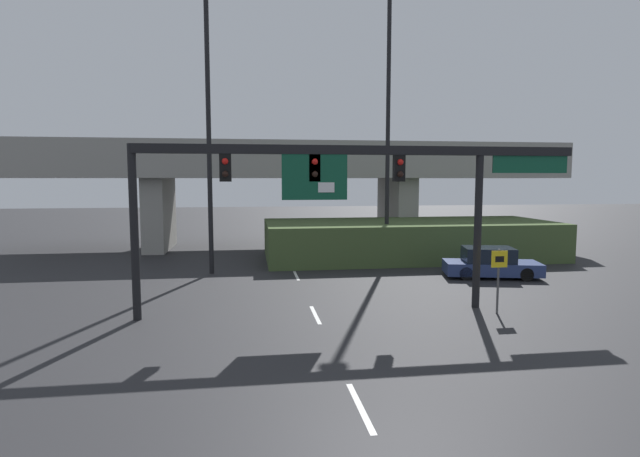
{
  "coord_description": "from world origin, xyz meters",
  "views": [
    {
      "loc": [
        -2.27,
        -7.93,
        4.83
      ],
      "look_at": [
        0.0,
        8.12,
        3.22
      ],
      "focal_mm": 28.0,
      "sensor_mm": 36.0,
      "label": 1
    }
  ],
  "objects_px": {
    "speed_limit_sign": "(499,272)",
    "parked_sedan_near_right": "(490,263)",
    "highway_light_pole_far": "(388,118)",
    "signal_gantry": "(347,178)",
    "highway_light_pole_near": "(208,98)"
  },
  "relations": [
    {
      "from": "parked_sedan_near_right",
      "to": "highway_light_pole_far",
      "type": "bearing_deg",
      "value": 141.3
    },
    {
      "from": "signal_gantry",
      "to": "parked_sedan_near_right",
      "type": "distance_m",
      "value": 10.73
    },
    {
      "from": "highway_light_pole_near",
      "to": "parked_sedan_near_right",
      "type": "height_order",
      "value": "highway_light_pole_near"
    },
    {
      "from": "highway_light_pole_near",
      "to": "highway_light_pole_far",
      "type": "xyz_separation_m",
      "value": [
        9.79,
        2.03,
        -0.55
      ]
    },
    {
      "from": "parked_sedan_near_right",
      "to": "speed_limit_sign",
      "type": "bearing_deg",
      "value": -101.9
    },
    {
      "from": "speed_limit_sign",
      "to": "highway_light_pole_near",
      "type": "xyz_separation_m",
      "value": [
        -10.76,
        9.26,
        7.31
      ]
    },
    {
      "from": "highway_light_pole_far",
      "to": "parked_sedan_near_right",
      "type": "height_order",
      "value": "highway_light_pole_far"
    },
    {
      "from": "highway_light_pole_near",
      "to": "speed_limit_sign",
      "type": "bearing_deg",
      "value": -40.74
    },
    {
      "from": "speed_limit_sign",
      "to": "highway_light_pole_far",
      "type": "xyz_separation_m",
      "value": [
        -0.97,
        11.29,
        6.76
      ]
    },
    {
      "from": "signal_gantry",
      "to": "speed_limit_sign",
      "type": "relative_size",
      "value": 6.84
    },
    {
      "from": "highway_light_pole_far",
      "to": "signal_gantry",
      "type": "bearing_deg",
      "value": -112.97
    },
    {
      "from": "speed_limit_sign",
      "to": "highway_light_pole_far",
      "type": "height_order",
      "value": "highway_light_pole_far"
    },
    {
      "from": "signal_gantry",
      "to": "parked_sedan_near_right",
      "type": "height_order",
      "value": "signal_gantry"
    },
    {
      "from": "highway_light_pole_near",
      "to": "parked_sedan_near_right",
      "type": "distance_m",
      "value": 16.2
    },
    {
      "from": "speed_limit_sign",
      "to": "parked_sedan_near_right",
      "type": "bearing_deg",
      "value": 65.17
    }
  ]
}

